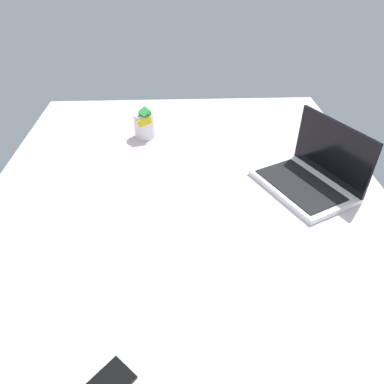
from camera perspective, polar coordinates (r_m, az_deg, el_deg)
name	(u,v)px	position (r cm, az deg, el deg)	size (l,w,h in cm)	color
bed_mattress	(188,223)	(126.69, -0.68, -4.97)	(180.00, 140.00, 18.00)	silver
laptop	(311,176)	(133.00, 18.34, 2.45)	(39.74, 35.14, 23.00)	silver
snack_cup	(144,125)	(159.28, -7.59, 10.58)	(10.65, 9.00, 14.42)	silver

